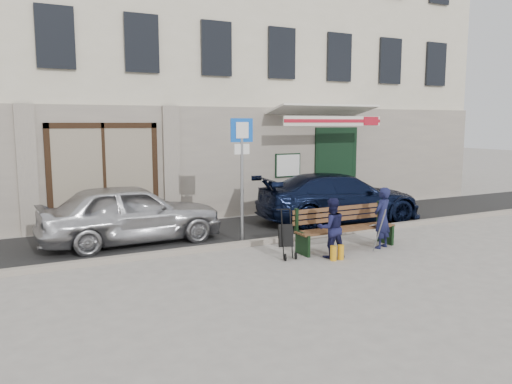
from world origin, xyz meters
TOP-DOWN VIEW (x-y plane):
  - ground at (0.00, 0.00)m, footprint 80.00×80.00m
  - asphalt_lane at (0.00, 3.10)m, footprint 60.00×3.20m
  - curb at (0.00, 1.50)m, footprint 60.00×0.18m
  - building at (0.01, 8.45)m, footprint 20.00×8.27m
  - car_silver at (-2.97, 2.97)m, footprint 4.16×1.79m
  - car_navy at (2.80, 2.87)m, footprint 4.89×2.51m
  - parking_sign at (-0.71, 1.81)m, footprint 0.53×0.08m
  - bench at (1.06, 0.33)m, footprint 2.40×1.17m
  - man at (1.85, 0.02)m, footprint 0.58×0.48m
  - woman at (0.40, -0.11)m, footprint 0.68×0.57m
  - stroller at (-0.45, 0.27)m, footprint 0.36×0.46m

SIDE VIEW (x-z plane):
  - ground at x=0.00m, z-range 0.00..0.00m
  - asphalt_lane at x=0.00m, z-range 0.00..0.01m
  - curb at x=0.00m, z-range 0.00..0.12m
  - stroller at x=-0.45m, z-range -0.06..0.94m
  - bench at x=1.06m, z-range -0.03..0.95m
  - woman at x=0.40m, z-range 0.00..1.24m
  - man at x=1.85m, z-range 0.00..1.35m
  - car_navy at x=2.80m, z-range 0.00..1.36m
  - car_silver at x=-2.97m, z-range 0.00..1.40m
  - parking_sign at x=-0.71m, z-range 0.50..3.35m
  - building at x=0.01m, z-range -0.03..9.97m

